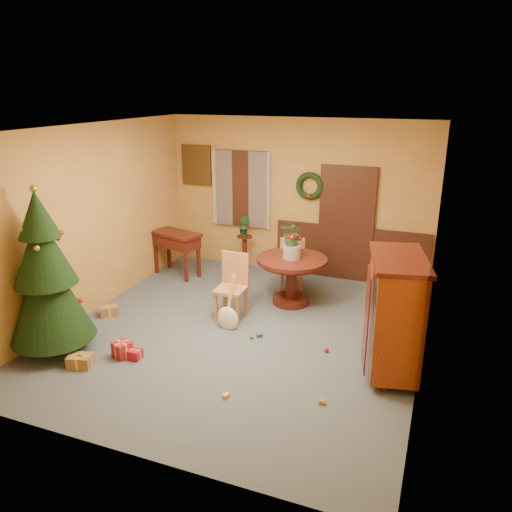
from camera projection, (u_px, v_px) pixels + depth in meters
The scene contains 21 objects.
room_envelope at pixel (307, 217), 9.25m from camera, with size 5.50×5.50×5.50m.
dining_table at pixel (292, 272), 8.11m from camera, with size 1.14×1.14×0.79m.
urn at pixel (292, 252), 8.00m from camera, with size 0.29×0.29×0.22m, color slate.
centerpiece_plant at pixel (293, 233), 7.90m from camera, with size 0.37×0.32×0.42m, color #1E4C23.
chair_near at pixel (233, 283), 7.65m from camera, with size 0.45×0.45×1.01m.
chair_far at pixel (292, 261), 8.71m from camera, with size 0.52×0.52×0.97m.
guitar at pixel (227, 304), 7.28m from camera, with size 0.33×0.16×0.78m, color #EFE8C7, non-canonical shape.
plant_stand at pixel (245, 250), 9.49m from camera, with size 0.29×0.29×0.74m.
stand_plant at pixel (244, 226), 9.34m from camera, with size 0.22×0.18×0.40m, color #19471E.
christmas_tree at pixel (46, 276), 6.46m from camera, with size 1.10×1.10×2.27m.
writing_desk at pixel (176, 243), 9.33m from camera, with size 1.04×0.71×0.84m.
sideboard at pixel (394, 312), 6.05m from camera, with size 0.87×1.29×1.52m.
gift_a at pixel (80, 361), 6.38m from camera, with size 0.34×0.28×0.16m.
gift_b at pixel (122, 350), 6.60m from camera, with size 0.27×0.27×0.21m.
gift_c at pixel (109, 311), 7.81m from camera, with size 0.33×0.32×0.15m.
gift_d at pixel (128, 353), 6.60m from camera, with size 0.38×0.16×0.13m.
toy_a at pixel (259, 335), 7.14m from camera, with size 0.08×0.05×0.05m, color #234998.
toy_b at pixel (252, 337), 7.09m from camera, with size 0.06×0.06×0.06m, color #248535.
toy_c at pixel (226, 396), 5.75m from camera, with size 0.08×0.05×0.05m, color yellow.
toy_d at pixel (327, 350), 6.73m from camera, with size 0.06×0.06×0.06m, color #A8100B.
toy_e at pixel (322, 402), 5.64m from camera, with size 0.08×0.05×0.05m, color gold.
Camera 1 is at (2.56, -6.03, 3.41)m, focal length 35.00 mm.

